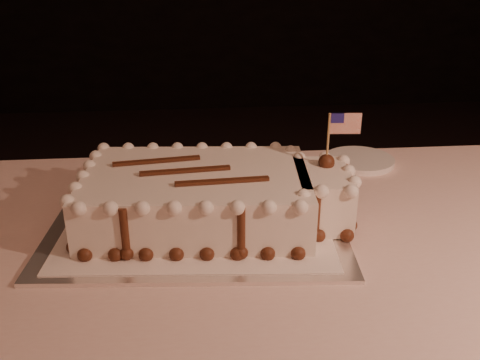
{
  "coord_description": "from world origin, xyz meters",
  "views": [
    {
      "loc": [
        -0.19,
        -0.26,
        1.24
      ],
      "look_at": [
        -0.11,
        0.63,
        0.84
      ],
      "focal_mm": 40.0,
      "sensor_mm": 36.0,
      "label": 1
    }
  ],
  "objects": [
    {
      "name": "cake_board",
      "position": [
        -0.19,
        0.63,
        0.75
      ],
      "size": [
        0.57,
        0.44,
        0.01
      ],
      "primitive_type": "cube",
      "rotation": [
        0.0,
        0.0,
        -0.07
      ],
      "color": "white",
      "rests_on": "banquet_table"
    },
    {
      "name": "doily",
      "position": [
        -0.19,
        0.63,
        0.76
      ],
      "size": [
        0.51,
        0.4,
        0.0
      ],
      "primitive_type": "cube",
      "rotation": [
        0.0,
        0.0,
        -0.07
      ],
      "color": "white",
      "rests_on": "cake_board"
    },
    {
      "name": "sheet_cake",
      "position": [
        -0.16,
        0.63,
        0.81
      ],
      "size": [
        0.52,
        0.32,
        0.2
      ],
      "color": "white",
      "rests_on": "doily"
    },
    {
      "name": "side_plate",
      "position": [
        0.2,
        0.91,
        0.76
      ],
      "size": [
        0.17,
        0.17,
        0.01
      ],
      "primitive_type": "cylinder",
      "color": "white",
      "rests_on": "banquet_table"
    }
  ]
}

